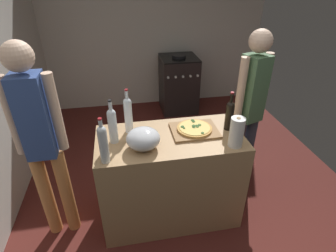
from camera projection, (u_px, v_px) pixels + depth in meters
ground_plane at (165, 152)px, 3.61m from camera, size 3.87×3.75×0.02m
kitchen_wall_rear at (147, 27)px, 4.33m from camera, size 3.87×0.10×2.60m
counter at (170, 177)px, 2.50m from camera, size 1.25×0.63×0.89m
cutting_board at (194, 130)px, 2.35m from camera, size 0.40×0.32×0.02m
pizza at (195, 128)px, 2.34m from camera, size 0.31×0.31×0.03m
mixing_bowl at (143, 139)px, 2.10m from camera, size 0.27×0.27×0.16m
paper_towel_roll at (237, 132)px, 2.11m from camera, size 0.11×0.11×0.25m
wine_bottle_green at (230, 114)px, 2.32m from camera, size 0.07×0.07×0.35m
wine_bottle_dark at (112, 124)px, 2.13m from camera, size 0.07×0.07×0.38m
wine_bottle_clear at (128, 114)px, 2.27m from camera, size 0.07×0.07×0.40m
wine_bottle_amber at (103, 143)px, 1.91m from camera, size 0.07×0.07×0.36m
stove at (178, 84)px, 4.48m from camera, size 0.58×0.61×0.95m
person_in_stripes at (41, 138)px, 2.05m from camera, size 0.38×0.21×1.74m
person_in_red at (250, 107)px, 2.60m from camera, size 0.35×0.25×1.69m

